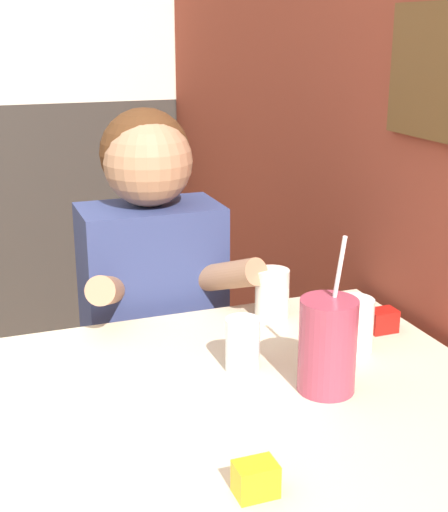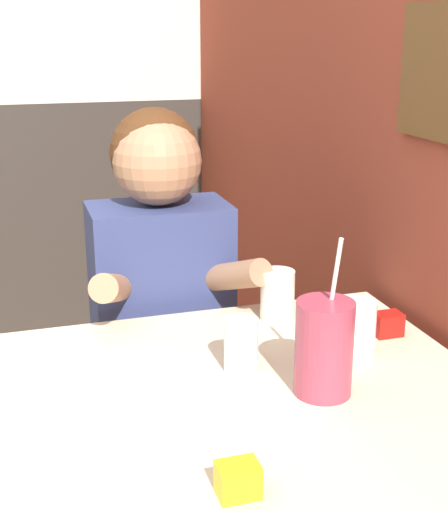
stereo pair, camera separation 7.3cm
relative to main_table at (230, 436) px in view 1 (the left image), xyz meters
name	(u,v)px [view 1 (the left image)]	position (x,y,z in m)	size (l,w,h in m)	color
brick_wall_right	(300,48)	(0.56, 0.91, 0.64)	(0.08, 4.39, 2.70)	brown
main_table	(230,436)	(0.00, 0.00, 0.00)	(1.00, 0.85, 0.78)	beige
person_seated	(154,336)	(0.01, 0.58, -0.05)	(0.42, 0.41, 1.23)	navy
cocktail_pitcher	(327,345)	(0.18, -0.02, 0.16)	(0.10, 0.10, 0.29)	#99384C
glass_near_pitcher	(242,345)	(0.06, 0.11, 0.12)	(0.07, 0.07, 0.11)	silver
glass_center	(353,324)	(0.31, 0.12, 0.12)	(0.08, 0.08, 0.11)	silver
glass_far_side	(272,294)	(0.22, 0.33, 0.13)	(0.08, 0.08, 0.11)	silver
condiment_ketchup	(382,321)	(0.42, 0.17, 0.10)	(0.06, 0.04, 0.05)	#B7140F
condiment_mustard	(256,479)	(-0.06, -0.26, 0.10)	(0.06, 0.04, 0.05)	yellow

